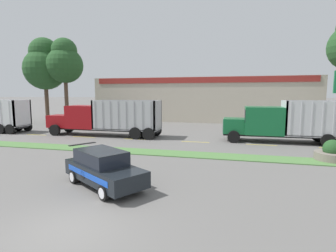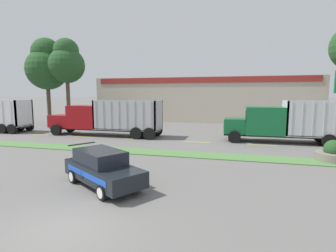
{
  "view_description": "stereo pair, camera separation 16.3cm",
  "coord_description": "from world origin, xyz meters",
  "px_view_note": "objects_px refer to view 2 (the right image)",
  "views": [
    {
      "loc": [
        4.86,
        -6.56,
        4.11
      ],
      "look_at": [
        0.76,
        9.64,
        2.06
      ],
      "focal_mm": 28.0,
      "sensor_mm": 36.0,
      "label": 1
    },
    {
      "loc": [
        5.01,
        -6.52,
        4.11
      ],
      "look_at": [
        0.76,
        9.64,
        2.06
      ],
      "focal_mm": 28.0,
      "sensor_mm": 36.0,
      "label": 2
    }
  ],
  "objects_px": {
    "dump_truck_mid": "(96,119)",
    "rally_car": "(102,168)",
    "stone_planter": "(333,154)",
    "dump_truck_lead": "(280,124)"
  },
  "relations": [
    {
      "from": "dump_truck_lead",
      "to": "rally_car",
      "type": "xyz_separation_m",
      "value": [
        -9.33,
        -13.41,
        -0.79
      ]
    },
    {
      "from": "dump_truck_mid",
      "to": "rally_car",
      "type": "height_order",
      "value": "dump_truck_mid"
    },
    {
      "from": "stone_planter",
      "to": "dump_truck_mid",
      "type": "bearing_deg",
      "value": 164.29
    },
    {
      "from": "rally_car",
      "to": "stone_planter",
      "type": "bearing_deg",
      "value": 33.13
    },
    {
      "from": "dump_truck_mid",
      "to": "rally_car",
      "type": "relative_size",
      "value": 2.5
    },
    {
      "from": "dump_truck_mid",
      "to": "rally_car",
      "type": "distance_m",
      "value": 15.15
    },
    {
      "from": "stone_planter",
      "to": "dump_truck_lead",
      "type": "bearing_deg",
      "value": 110.66
    },
    {
      "from": "dump_truck_lead",
      "to": "stone_planter",
      "type": "bearing_deg",
      "value": -69.34
    },
    {
      "from": "dump_truck_mid",
      "to": "dump_truck_lead",
      "type": "bearing_deg",
      "value": 1.47
    },
    {
      "from": "dump_truck_lead",
      "to": "dump_truck_mid",
      "type": "height_order",
      "value": "dump_truck_lead"
    }
  ]
}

